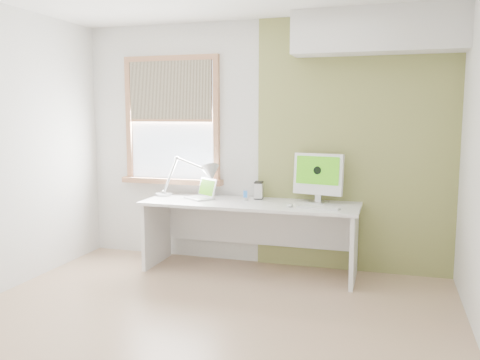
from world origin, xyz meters
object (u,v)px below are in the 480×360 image
at_px(desk_lamp, 202,176).
at_px(imac, 318,175).
at_px(desk, 251,220).
at_px(laptop, 202,194).
at_px(external_drive, 259,190).

height_order(desk_lamp, imac, imac).
distance_m(desk, imac, 0.83).
distance_m(desk, desk_lamp, 0.74).
relative_size(desk, laptop, 5.72).
bearing_deg(imac, laptop, -175.41).
relative_size(external_drive, imac, 0.35).
bearing_deg(external_drive, imac, -5.04).
height_order(desk, external_drive, external_drive).
distance_m(laptop, external_drive, 0.60).
bearing_deg(external_drive, desk, -100.95).
relative_size(desk, desk_lamp, 2.78).
relative_size(desk, external_drive, 12.04).
height_order(desk, imac, imac).
bearing_deg(laptop, imac, 4.59).
height_order(external_drive, imac, imac).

